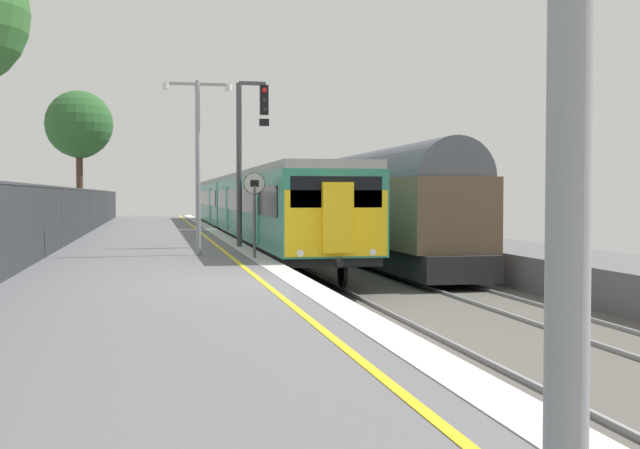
{
  "coord_description": "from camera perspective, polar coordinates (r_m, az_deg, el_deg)",
  "views": [
    {
      "loc": [
        -2.46,
        -15.62,
        1.74
      ],
      "look_at": [
        1.85,
        5.06,
        0.96
      ],
      "focal_mm": 44.73,
      "sensor_mm": 36.0,
      "label": 1
    }
  ],
  "objects": [
    {
      "name": "background_tree_centre",
      "position": [
        53.5,
        -16.83,
        6.67
      ],
      "size": [
        4.26,
        4.26,
        8.4
      ],
      "color": "#473323",
      "rests_on": "ground"
    },
    {
      "name": "speed_limit_sign",
      "position": [
        22.03,
        -4.72,
        1.53
      ],
      "size": [
        0.59,
        0.08,
        2.36
      ],
      "color": "#59595B",
      "rests_on": "ground"
    },
    {
      "name": "signal_gantry",
      "position": [
        27.01,
        -5.27,
        5.72
      ],
      "size": [
        1.1,
        0.24,
        5.55
      ],
      "color": "#47474C",
      "rests_on": "ground"
    },
    {
      "name": "ground",
      "position": [
        16.59,
        6.28,
        -6.03
      ],
      "size": [
        17.4,
        110.0,
        1.21
      ],
      "color": "slate"
    },
    {
      "name": "commuter_train_at_platform",
      "position": [
        41.05,
        -5.41,
        1.44
      ],
      "size": [
        2.83,
        42.57,
        3.81
      ],
      "color": "#2D846B",
      "rests_on": "ground"
    },
    {
      "name": "platform_lamp_mid",
      "position": [
        23.46,
        -8.73,
        5.22
      ],
      "size": [
        2.0,
        0.2,
        5.05
      ],
      "color": "#93999E",
      "rests_on": "ground"
    },
    {
      "name": "freight_train_adjacent_track",
      "position": [
        37.08,
        1.56,
        1.58
      ],
      "size": [
        2.6,
        30.2,
        4.39
      ],
      "color": "#232326",
      "rests_on": "ground"
    }
  ]
}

